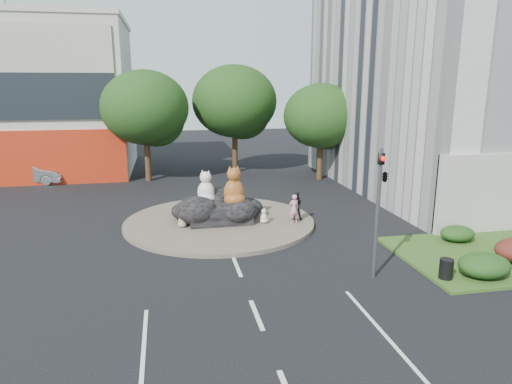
# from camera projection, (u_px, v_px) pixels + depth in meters

# --- Properties ---
(ground) EXTENTS (120.00, 120.00, 0.00)m
(ground) POSITION_uv_depth(u_px,v_px,m) (257.00, 315.00, 14.71)
(ground) COLOR black
(ground) RESTS_ON ground
(roundabout_island) EXTENTS (10.00, 10.00, 0.20)m
(roundabout_island) POSITION_uv_depth(u_px,v_px,m) (220.00, 222.00, 24.22)
(roundabout_island) COLOR brown
(roundabout_island) RESTS_ON ground
(rock_plinth) EXTENTS (3.20, 2.60, 0.90)m
(rock_plinth) POSITION_uv_depth(u_px,v_px,m) (219.00, 212.00, 24.10)
(rock_plinth) COLOR black
(rock_plinth) RESTS_ON roundabout_island
(tree_left) EXTENTS (6.46, 6.46, 8.27)m
(tree_left) POSITION_uv_depth(u_px,v_px,m) (146.00, 111.00, 33.78)
(tree_left) COLOR #382314
(tree_left) RESTS_ON ground
(tree_mid) EXTENTS (6.84, 6.84, 8.76)m
(tree_mid) POSITION_uv_depth(u_px,v_px,m) (235.00, 105.00, 36.95)
(tree_mid) COLOR #382314
(tree_mid) RESTS_ON ground
(tree_right) EXTENTS (5.70, 5.70, 7.30)m
(tree_right) POSITION_uv_depth(u_px,v_px,m) (322.00, 119.00, 34.49)
(tree_right) COLOR #382314
(tree_right) RESTS_ON ground
(hedge_near_green) EXTENTS (2.00, 1.60, 0.90)m
(hedge_near_green) POSITION_uv_depth(u_px,v_px,m) (484.00, 265.00, 17.25)
(hedge_near_green) COLOR #123B13
(hedge_near_green) RESTS_ON grass_verge
(hedge_back_green) EXTENTS (1.60, 1.28, 0.72)m
(hedge_back_green) POSITION_uv_depth(u_px,v_px,m) (457.00, 233.00, 21.18)
(hedge_back_green) COLOR #123B13
(hedge_back_green) RESTS_ON grass_verge
(traffic_light) EXTENTS (0.44, 1.24, 5.00)m
(traffic_light) POSITION_uv_depth(u_px,v_px,m) (382.00, 186.00, 16.74)
(traffic_light) COLOR #595B60
(traffic_light) RESTS_ON ground
(street_lamp) EXTENTS (2.34, 0.22, 8.06)m
(street_lamp) POSITION_uv_depth(u_px,v_px,m) (467.00, 137.00, 23.72)
(street_lamp) COLOR #595B60
(street_lamp) RESTS_ON ground
(cat_white) EXTENTS (1.39, 1.34, 1.79)m
(cat_white) POSITION_uv_depth(u_px,v_px,m) (206.00, 187.00, 23.88)
(cat_white) COLOR silver
(cat_white) RESTS_ON rock_plinth
(cat_tabby) EXTENTS (1.39, 1.25, 2.09)m
(cat_tabby) POSITION_uv_depth(u_px,v_px,m) (234.00, 186.00, 23.46)
(cat_tabby) COLOR #C18628
(cat_tabby) RESTS_ON rock_plinth
(kitten_calico) EXTENTS (0.67, 0.65, 0.85)m
(kitten_calico) POSITION_uv_depth(u_px,v_px,m) (182.00, 219.00, 22.97)
(kitten_calico) COLOR silver
(kitten_calico) RESTS_ON roundabout_island
(kitten_white) EXTENTS (0.62, 0.63, 0.80)m
(kitten_white) POSITION_uv_depth(u_px,v_px,m) (264.00, 216.00, 23.61)
(kitten_white) COLOR silver
(kitten_white) RESTS_ON roundabout_island
(pedestrian_pink) EXTENTS (0.62, 0.48, 1.53)m
(pedestrian_pink) POSITION_uv_depth(u_px,v_px,m) (294.00, 209.00, 23.51)
(pedestrian_pink) COLOR #D28895
(pedestrian_pink) RESTS_ON roundabout_island
(pedestrian_dark) EXTENTS (0.87, 0.75, 1.54)m
(pedestrian_dark) POSITION_uv_depth(u_px,v_px,m) (296.00, 205.00, 24.17)
(pedestrian_dark) COLOR black
(pedestrian_dark) RESTS_ON roundabout_island
(parked_car) EXTENTS (5.17, 2.68, 1.62)m
(parked_car) POSITION_uv_depth(u_px,v_px,m) (32.00, 173.00, 33.83)
(parked_car) COLOR #A6A9AE
(parked_car) RESTS_ON ground
(litter_bin) EXTENTS (0.58, 0.58, 0.76)m
(litter_bin) POSITION_uv_depth(u_px,v_px,m) (446.00, 269.00, 17.11)
(litter_bin) COLOR black
(litter_bin) RESTS_ON grass_verge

